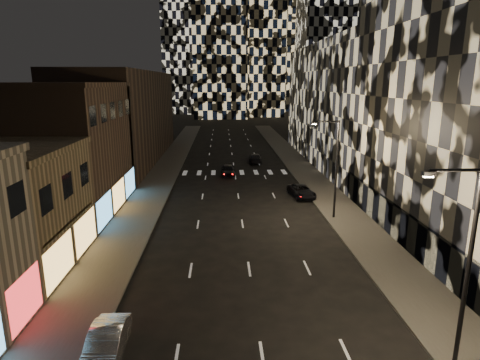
{
  "coord_description": "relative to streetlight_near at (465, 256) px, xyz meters",
  "views": [
    {
      "loc": [
        -1.78,
        -5.11,
        12.47
      ],
      "look_at": [
        -0.58,
        21.15,
        6.0
      ],
      "focal_mm": 30.0,
      "sensor_mm": 36.0,
      "label": 1
    }
  ],
  "objects": [
    {
      "name": "sidewalk_left",
      "position": [
        -18.35,
        40.0,
        -5.28
      ],
      "size": [
        4.0,
        120.0,
        0.15
      ],
      "primitive_type": "cube",
      "color": "#47443F",
      "rests_on": "ground"
    },
    {
      "name": "sidewalk_right",
      "position": [
        1.65,
        40.0,
        -5.28
      ],
      "size": [
        4.0,
        120.0,
        0.15
      ],
      "primitive_type": "cube",
      "color": "#47443F",
      "rests_on": "ground"
    },
    {
      "name": "curb_left",
      "position": [
        -16.25,
        40.0,
        -5.28
      ],
      "size": [
        0.2,
        120.0,
        0.15
      ],
      "primitive_type": "cube",
      "color": "#4C4C47",
      "rests_on": "ground"
    },
    {
      "name": "curb_right",
      "position": [
        -0.45,
        40.0,
        -5.28
      ],
      "size": [
        0.2,
        120.0,
        0.15
      ],
      "primitive_type": "cube",
      "color": "#4C4C47",
      "rests_on": "ground"
    },
    {
      "name": "retail_brown",
      "position": [
        -25.35,
        23.5,
        0.65
      ],
      "size": [
        10.0,
        15.0,
        12.0
      ],
      "primitive_type": "cube",
      "color": "#493729",
      "rests_on": "ground"
    },
    {
      "name": "retail_filler_left",
      "position": [
        -25.35,
        50.0,
        1.65
      ],
      "size": [
        10.0,
        40.0,
        14.0
      ],
      "primitive_type": "cube",
      "color": "#493729",
      "rests_on": "ground"
    },
    {
      "name": "midrise_base",
      "position": [
        3.95,
        14.5,
        -3.85
      ],
      "size": [
        0.6,
        25.0,
        3.0
      ],
      "primitive_type": "cube",
      "color": "#383838",
      "rests_on": "ground"
    },
    {
      "name": "midrise_filler_right",
      "position": [
        11.65,
        47.0,
        3.65
      ],
      "size": [
        16.0,
        40.0,
        18.0
      ],
      "primitive_type": "cube",
      "color": "#232326",
      "rests_on": "ground"
    },
    {
      "name": "streetlight_near",
      "position": [
        0.0,
        0.0,
        0.0
      ],
      "size": [
        2.55,
        0.25,
        9.0
      ],
      "color": "black",
      "rests_on": "sidewalk_right"
    },
    {
      "name": "streetlight_far",
      "position": [
        0.0,
        20.0,
        0.0
      ],
      "size": [
        2.55,
        0.25,
        9.0
      ],
      "color": "black",
      "rests_on": "sidewalk_right"
    },
    {
      "name": "car_silver_parked",
      "position": [
        -15.55,
        1.18,
        -4.63
      ],
      "size": [
        1.64,
        4.42,
        1.44
      ],
      "primitive_type": "imported",
      "rotation": [
        0.0,
        0.0,
        0.03
      ],
      "color": "#96959A",
      "rests_on": "ground"
    },
    {
      "name": "car_dark_midlane",
      "position": [
        -9.32,
        38.24,
        -4.62
      ],
      "size": [
        1.95,
        4.39,
        1.47
      ],
      "primitive_type": "imported",
      "rotation": [
        0.0,
        0.0,
        0.05
      ],
      "color": "black",
      "rests_on": "ground"
    },
    {
      "name": "car_dark_oncoming",
      "position": [
        -4.85,
        47.03,
        -4.65
      ],
      "size": [
        2.22,
        4.96,
        1.41
      ],
      "primitive_type": "imported",
      "rotation": [
        0.0,
        0.0,
        3.09
      ],
      "color": "black",
      "rests_on": "ground"
    },
    {
      "name": "car_dark_rightlane",
      "position": [
        -1.35,
        27.3,
        -4.68
      ],
      "size": [
        2.8,
        5.05,
        1.34
      ],
      "primitive_type": "imported",
      "rotation": [
        0.0,
        0.0,
        0.13
      ],
      "color": "black",
      "rests_on": "ground"
    }
  ]
}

